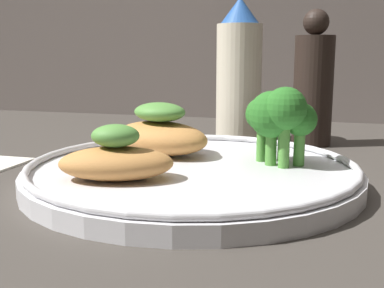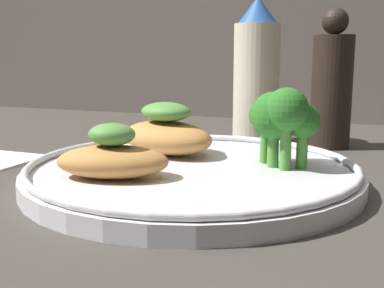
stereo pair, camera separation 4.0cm
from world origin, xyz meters
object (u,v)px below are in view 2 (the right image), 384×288
(plate, at_px, (192,172))
(pepper_grinder, at_px, (332,86))
(sauce_bottle, at_px, (255,74))
(broccoli_bunch, at_px, (282,117))

(plate, distance_m, pepper_grinder, 0.24)
(sauce_bottle, relative_size, pepper_grinder, 1.10)
(broccoli_bunch, relative_size, sauce_bottle, 0.39)
(plate, relative_size, sauce_bottle, 1.59)
(plate, distance_m, broccoli_bunch, 0.09)
(pepper_grinder, bearing_deg, plate, -112.82)
(plate, height_order, sauce_bottle, sauce_bottle)
(plate, height_order, pepper_grinder, pepper_grinder)
(sauce_bottle, xyz_separation_m, pepper_grinder, (0.09, -0.00, -0.01))
(sauce_bottle, distance_m, pepper_grinder, 0.09)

